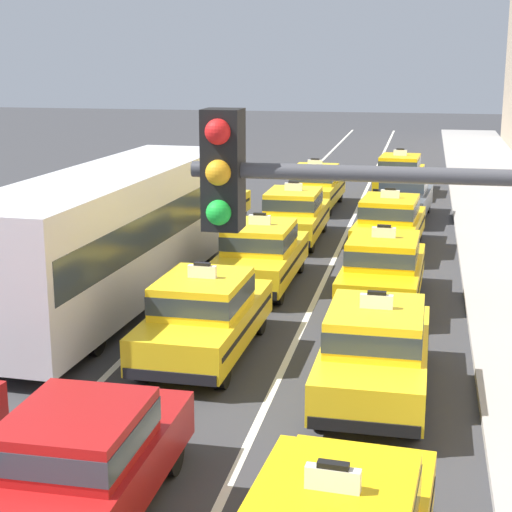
{
  "coord_description": "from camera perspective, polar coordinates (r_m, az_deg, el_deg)",
  "views": [
    {
      "loc": [
        4.1,
        -5.88,
        5.92
      ],
      "look_at": [
        0.33,
        12.55,
        1.3
      ],
      "focal_mm": 58.27,
      "sensor_mm": 36.0,
      "label": 1
    }
  ],
  "objects": [
    {
      "name": "lane_stripe_left_center",
      "position": [
        27.15,
        -0.83,
        1.21
      ],
      "size": [
        0.14,
        80.0,
        0.01
      ],
      "primitive_type": "cube",
      "color": "silver",
      "rests_on": "ground"
    },
    {
      "name": "taxi_right_fourth",
      "position": [
        25.62,
        9.15,
        2.28
      ],
      "size": [
        2.13,
        4.67,
        1.96
      ],
      "color": "black",
      "rests_on": "ground"
    },
    {
      "name": "sedan_center_nearest",
      "position": [
        11.11,
        -11.94,
        -13.68
      ],
      "size": [
        1.77,
        4.3,
        1.58
      ],
      "color": "black",
      "rests_on": "ground"
    },
    {
      "name": "taxi_right_sixth",
      "position": [
        36.25,
        9.83,
        5.61
      ],
      "size": [
        2.07,
        4.66,
        1.96
      ],
      "color": "black",
      "rests_on": "ground"
    },
    {
      "name": "taxi_left_third",
      "position": [
        28.61,
        -3.35,
        3.63
      ],
      "size": [
        2.08,
        4.66,
        1.96
      ],
      "color": "black",
      "rests_on": "ground"
    },
    {
      "name": "bus_left_second",
      "position": [
        20.0,
        -9.81,
        1.77
      ],
      "size": [
        2.97,
        11.29,
        3.22
      ],
      "color": "black",
      "rests_on": "ground"
    },
    {
      "name": "taxi_center_fourth",
      "position": [
        26.66,
        2.6,
        2.89
      ],
      "size": [
        1.82,
        4.56,
        1.96
      ],
      "color": "black",
      "rests_on": "ground"
    },
    {
      "name": "taxi_right_second",
      "position": [
        14.74,
        8.18,
        -6.34
      ],
      "size": [
        1.86,
        4.58,
        1.96
      ],
      "color": "black",
      "rests_on": "ground"
    },
    {
      "name": "taxi_center_second",
      "position": [
        16.5,
        -3.56,
        -4.01
      ],
      "size": [
        1.91,
        4.6,
        1.96
      ],
      "color": "black",
      "rests_on": "ground"
    },
    {
      "name": "taxi_center_third",
      "position": [
        21.41,
        0.31,
        0.18
      ],
      "size": [
        1.87,
        4.58,
        1.96
      ],
      "color": "black",
      "rests_on": "ground"
    },
    {
      "name": "sedan_right_fifth",
      "position": [
        30.69,
        10.12,
        4.07
      ],
      "size": [
        2.09,
        4.42,
        1.58
      ],
      "color": "black",
      "rests_on": "ground"
    },
    {
      "name": "traffic_light_pole",
      "position": [
        5.48,
        14.93,
        -9.17
      ],
      "size": [
        2.87,
        0.33,
        5.58
      ],
      "color": "#47474C",
      "rests_on": "ground"
    },
    {
      "name": "taxi_right_third",
      "position": [
        20.18,
        8.7,
        -0.83
      ],
      "size": [
        1.96,
        4.62,
        1.96
      ],
      "color": "black",
      "rests_on": "ground"
    },
    {
      "name": "taxi_center_fifth",
      "position": [
        32.46,
        4.07,
        4.83
      ],
      "size": [
        1.93,
        4.61,
        1.96
      ],
      "color": "black",
      "rests_on": "ground"
    },
    {
      "name": "lane_stripe_center_right",
      "position": [
        26.66,
        5.9,
        0.91
      ],
      "size": [
        0.14,
        80.0,
        0.01
      ],
      "primitive_type": "cube",
      "color": "silver",
      "rests_on": "ground"
    }
  ]
}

